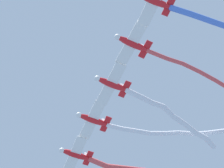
% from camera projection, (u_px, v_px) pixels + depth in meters
% --- Properties ---
extents(airplane_lead, '(7.74, 6.34, 2.02)m').
position_uv_depth(airplane_lead, '(75.00, 154.00, 88.88)').
color(airplane_lead, red).
extents(airplane_left_wing, '(7.68, 6.39, 2.02)m').
position_uv_depth(airplane_left_wing, '(92.00, 120.00, 85.72)').
color(airplane_left_wing, red).
extents(smoke_trail_left_wing, '(8.03, 23.75, 4.00)m').
position_uv_depth(smoke_trail_left_wing, '(176.00, 131.00, 88.71)').
color(smoke_trail_left_wing, white).
extents(airplane_right_wing, '(7.58, 6.47, 2.02)m').
position_uv_depth(airplane_right_wing, '(111.00, 84.00, 82.02)').
color(airplane_right_wing, red).
extents(smoke_trail_right_wing, '(14.49, 13.58, 1.91)m').
position_uv_depth(smoke_trail_right_wing, '(174.00, 117.00, 84.71)').
color(smoke_trail_right_wing, white).
extents(airplane_slot, '(7.50, 6.52, 2.02)m').
position_uv_depth(airplane_slot, '(132.00, 43.00, 78.85)').
color(airplane_slot, red).
extents(airplane_trail, '(7.71, 6.37, 2.02)m').
position_uv_depth(airplane_trail, '(154.00, 1.00, 75.16)').
color(airplane_trail, red).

